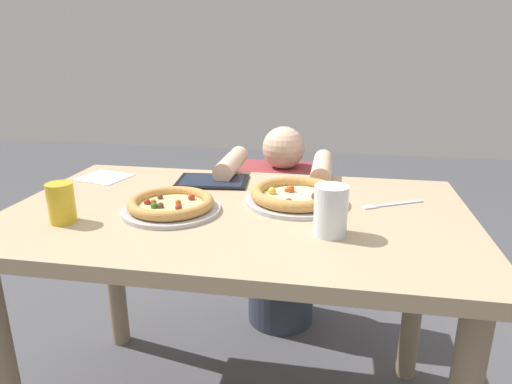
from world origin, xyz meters
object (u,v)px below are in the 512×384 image
(water_cup_clear, at_px, (331,210))
(tablet, at_px, (213,181))
(pizza_near, at_px, (171,205))
(diner_seated, at_px, (282,238))
(drink_cup_colored, at_px, (61,203))
(fork, at_px, (390,205))
(pizza_far, at_px, (296,196))

(water_cup_clear, relative_size, tablet, 0.50)
(pizza_near, distance_m, diner_seated, 0.78)
(water_cup_clear, height_order, diner_seated, diner_seated)
(drink_cup_colored, height_order, water_cup_clear, water_cup_clear)
(pizza_near, distance_m, tablet, 0.30)
(pizza_near, xyz_separation_m, fork, (0.62, 0.16, -0.02))
(pizza_near, height_order, drink_cup_colored, drink_cup_colored)
(tablet, xyz_separation_m, diner_seated, (0.20, 0.35, -0.35))
(tablet, height_order, diner_seated, diner_seated)
(pizza_near, xyz_separation_m, diner_seated, (0.24, 0.65, -0.36))
(tablet, bearing_deg, drink_cup_colored, -125.08)
(water_cup_clear, bearing_deg, pizza_far, 115.18)
(pizza_near, relative_size, tablet, 1.09)
(tablet, bearing_deg, water_cup_clear, -43.14)
(drink_cup_colored, xyz_separation_m, diner_seated, (0.50, 0.77, -0.40))
(fork, bearing_deg, pizza_near, -165.12)
(pizza_far, bearing_deg, tablet, 152.43)
(fork, relative_size, tablet, 0.73)
(diner_seated, bearing_deg, tablet, -119.85)
(drink_cup_colored, distance_m, fork, 0.92)
(drink_cup_colored, xyz_separation_m, fork, (0.87, 0.29, -0.05))
(fork, relative_size, diner_seated, 0.21)
(drink_cup_colored, relative_size, water_cup_clear, 0.85)
(drink_cup_colored, bearing_deg, tablet, 54.92)
(pizza_far, xyz_separation_m, water_cup_clear, (0.11, -0.22, 0.04))
(tablet, distance_m, diner_seated, 0.54)
(pizza_far, bearing_deg, fork, 5.08)
(drink_cup_colored, relative_size, diner_seated, 0.12)
(fork, bearing_deg, water_cup_clear, -124.49)
(pizza_near, height_order, water_cup_clear, water_cup_clear)
(water_cup_clear, xyz_separation_m, fork, (0.17, 0.25, -0.06))
(drink_cup_colored, height_order, tablet, drink_cup_colored)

